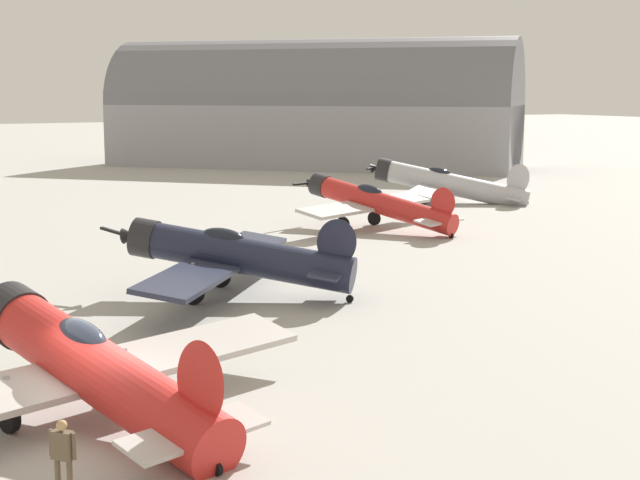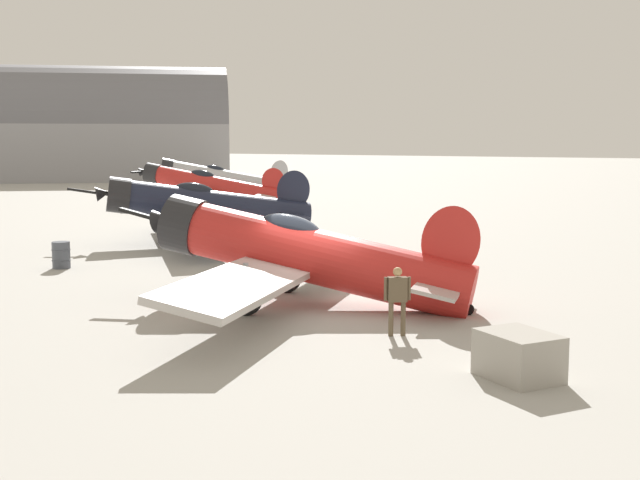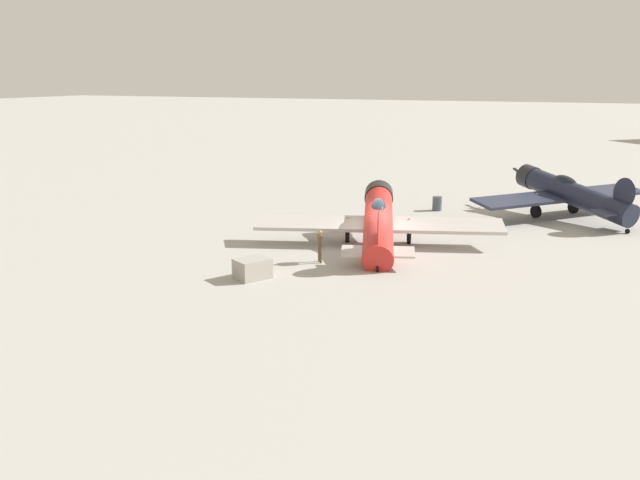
# 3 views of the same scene
# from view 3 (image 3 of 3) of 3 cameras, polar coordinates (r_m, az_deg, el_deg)

# --- Properties ---
(ground_plane) EXTENTS (400.00, 400.00, 0.00)m
(ground_plane) POSITION_cam_3_polar(r_m,az_deg,el_deg) (34.29, 4.98, -0.82)
(ground_plane) COLOR #A8A59E
(airplane_foreground) EXTENTS (12.93, 10.08, 3.14)m
(airplane_foreground) POSITION_cam_3_polar(r_m,az_deg,el_deg) (34.45, 5.03, 1.61)
(airplane_foreground) COLOR red
(airplane_foreground) RESTS_ON ground_plane
(airplane_mid_apron) EXTENTS (10.05, 11.01, 3.22)m
(airplane_mid_apron) POSITION_cam_3_polar(r_m,az_deg,el_deg) (44.07, 20.53, 3.80)
(airplane_mid_apron) COLOR #1E2338
(airplane_mid_apron) RESTS_ON ground_plane
(ground_crew_mechanic) EXTENTS (0.44, 0.50, 1.59)m
(ground_crew_mechanic) POSITION_cam_3_polar(r_m,az_deg,el_deg) (31.62, -0.00, -0.24)
(ground_crew_mechanic) COLOR brown
(ground_crew_mechanic) RESTS_ON ground_plane
(equipment_crate) EXTENTS (1.67, 1.80, 0.88)m
(equipment_crate) POSITION_cam_3_polar(r_m,az_deg,el_deg) (29.43, -5.81, -2.46)
(equipment_crate) COLOR #9E998E
(equipment_crate) RESTS_ON ground_plane
(fuel_drum) EXTENTS (0.65, 0.65, 0.93)m
(fuel_drum) POSITION_cam_3_polar(r_m,az_deg,el_deg) (44.64, 10.01, 3.10)
(fuel_drum) COLOR #474C56
(fuel_drum) RESTS_ON ground_plane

